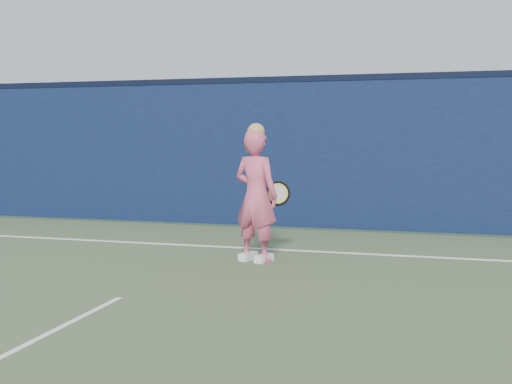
% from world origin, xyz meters
% --- Properties ---
extents(ground, '(80.00, 80.00, 0.00)m').
position_xyz_m(ground, '(0.00, 0.00, 0.00)').
color(ground, '#2D462B').
rests_on(ground, ground).
extents(backstop_wall, '(24.00, 0.40, 2.50)m').
position_xyz_m(backstop_wall, '(0.00, 6.50, 1.25)').
color(backstop_wall, '#0C1338').
rests_on(backstop_wall, ground).
extents(wall_cap, '(24.00, 0.42, 0.10)m').
position_xyz_m(wall_cap, '(0.00, 6.50, 2.55)').
color(wall_cap, black).
rests_on(wall_cap, backstop_wall).
extents(player, '(0.70, 0.56, 1.73)m').
position_xyz_m(player, '(0.76, 3.17, 0.83)').
color(player, '#D95476').
rests_on(player, ground).
extents(racket, '(0.60, 0.19, 0.33)m').
position_xyz_m(racket, '(0.91, 3.59, 0.82)').
color(racket, black).
rests_on(racket, ground).
extents(court_lines, '(11.00, 12.04, 0.01)m').
position_xyz_m(court_lines, '(0.00, -0.33, 0.01)').
color(court_lines, white).
rests_on(court_lines, court_surface).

